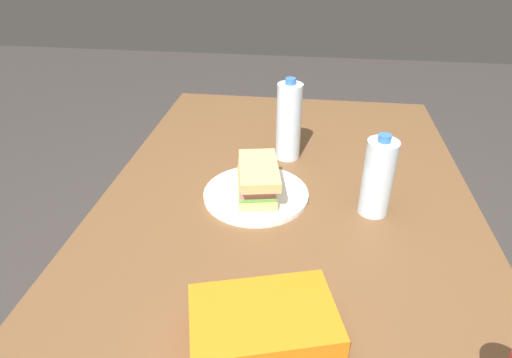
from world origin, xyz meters
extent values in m
cube|color=brown|center=(0.00, 0.00, 0.72)|extent=(1.58, 0.92, 0.04)
cylinder|color=brown|center=(-0.71, -0.38, 0.35)|extent=(0.07, 0.07, 0.70)
cylinder|color=brown|center=(-0.71, 0.38, 0.35)|extent=(0.07, 0.07, 0.70)
cylinder|color=white|center=(-0.11, -0.08, 0.75)|extent=(0.26, 0.26, 0.01)
cube|color=#DBB26B|center=(-0.11, -0.08, 0.76)|extent=(0.18, 0.12, 0.02)
cube|color=#599E3F|center=(-0.11, -0.08, 0.78)|extent=(0.18, 0.12, 0.01)
cube|color=#C6727A|center=(-0.11, -0.08, 0.79)|extent=(0.17, 0.11, 0.02)
cube|color=yellow|center=(-0.11, -0.08, 0.81)|extent=(0.16, 0.11, 0.01)
cube|color=#DBB26B|center=(-0.10, -0.07, 0.82)|extent=(0.18, 0.12, 0.02)
cube|color=orange|center=(0.31, -0.01, 0.77)|extent=(0.21, 0.26, 0.07)
cylinder|color=silver|center=(-0.09, 0.20, 0.83)|extent=(0.07, 0.07, 0.18)
cylinder|color=blue|center=(-0.09, 0.20, 0.93)|extent=(0.03, 0.03, 0.02)
cylinder|color=silver|center=(-0.33, -0.01, 0.85)|extent=(0.07, 0.07, 0.22)
cylinder|color=blue|center=(-0.33, -0.01, 0.96)|extent=(0.03, 0.03, 0.02)
camera|label=1|loc=(0.76, 0.04, 1.33)|focal=30.04mm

